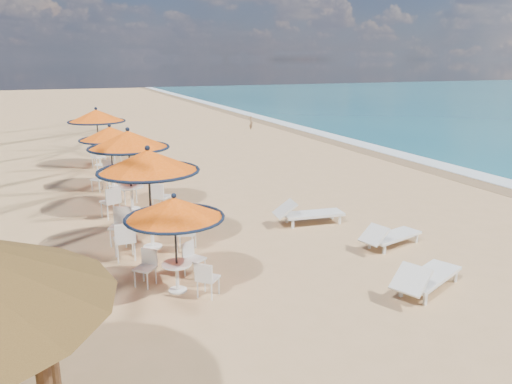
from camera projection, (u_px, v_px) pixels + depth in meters
ground at (382, 262)px, 11.95m from camera, size 160.00×160.00×0.00m
foam_strip at (416, 159)px, 24.31m from camera, size 1.20×140.00×0.04m
wetsand_band at (401, 161)px, 23.98m from camera, size 1.40×140.00×0.02m
station_0 at (176, 220)px, 10.13m from camera, size 2.04×2.04×2.13m
station_1 at (147, 174)px, 12.38m from camera, size 2.56×2.56×2.67m
station_2 at (129, 150)px, 15.68m from camera, size 2.56×2.56×2.67m
station_3 at (109, 141)px, 18.59m from camera, size 2.30×2.30×2.40m
station_4 at (98, 123)px, 22.52m from camera, size 2.54×2.55×2.65m
lounger_near at (425, 277)px, 10.32m from camera, size 2.15×1.43×0.74m
lounger_mid at (389, 236)px, 12.84m from camera, size 1.97×1.06×0.67m
lounger_far at (306, 213)px, 14.64m from camera, size 2.14×0.89×0.74m
person at (251, 123)px, 34.45m from camera, size 0.26×0.37×0.98m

